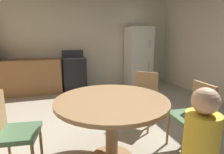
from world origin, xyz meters
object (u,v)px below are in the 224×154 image
Objects in this scene: oven_range at (74,74)px; refrigerator at (138,57)px; chair_east at (194,113)px; chair_west at (10,129)px; dining_table at (112,112)px; chair_northeast at (143,96)px.

oven_range is 1.96m from refrigerator.
chair_west is at bearing -0.96° from chair_east.
chair_west is (-1.03, 0.13, -0.10)m from dining_table.
oven_range is 3.16m from dining_table.
oven_range is 1.26× the size of chair_west.
chair_northeast is (0.76, 0.71, -0.10)m from dining_table.
chair_northeast is at bearing -113.68° from refrigerator.
chair_east is at bearing -5.11° from dining_table.
dining_table is at bearing 0.00° from chair_northeast.
chair_northeast is 1.00× the size of chair_west.
refrigerator is 3.31m from chair_east.
chair_west reaches higher than dining_table.
chair_east is at bearing -103.65° from refrigerator.
chair_east is (1.03, -0.09, -0.10)m from dining_table.
chair_east reaches higher than dining_table.
refrigerator is at bearing -1.61° from oven_range.
oven_range is 0.90× the size of dining_table.
oven_range is at bearing 91.86° from dining_table.
refrigerator is 2.64m from chair_northeast.
chair_west is at bearing -133.66° from refrigerator.
dining_table is 1.04m from chair_northeast.
dining_table is 1.04m from chair_west.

